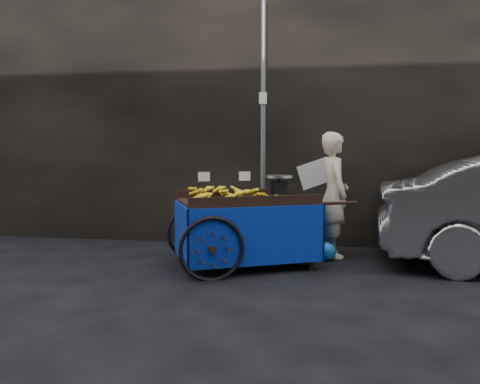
# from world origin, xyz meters

# --- Properties ---
(ground) EXTENTS (80.00, 80.00, 0.00)m
(ground) POSITION_xyz_m (0.00, 0.00, 0.00)
(ground) COLOR black
(ground) RESTS_ON ground
(building_wall) EXTENTS (13.50, 2.00, 5.00)m
(building_wall) POSITION_xyz_m (0.39, 2.60, 2.50)
(building_wall) COLOR black
(building_wall) RESTS_ON ground
(street_pole) EXTENTS (0.12, 0.10, 4.00)m
(street_pole) POSITION_xyz_m (0.30, 1.30, 2.01)
(street_pole) COLOR slate
(street_pole) RESTS_ON ground
(banana_cart) EXTENTS (2.67, 2.00, 1.33)m
(banana_cart) POSITION_xyz_m (0.15, 0.08, 0.82)
(banana_cart) COLOR black
(banana_cart) RESTS_ON ground
(vendor) EXTENTS (0.86, 0.77, 1.85)m
(vendor) POSITION_xyz_m (1.40, 0.90, 0.93)
(vendor) COLOR beige
(vendor) RESTS_ON ground
(plastic_bag) EXTENTS (0.29, 0.23, 0.26)m
(plastic_bag) POSITION_xyz_m (1.29, 0.58, 0.13)
(plastic_bag) COLOR blue
(plastic_bag) RESTS_ON ground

